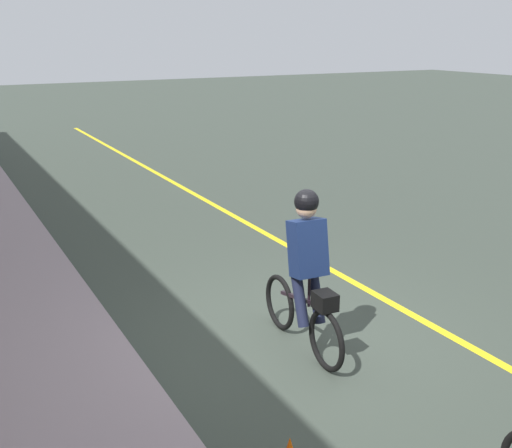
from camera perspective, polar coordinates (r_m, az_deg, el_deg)
name	(u,v)px	position (r m, az deg, el deg)	size (l,w,h in m)	color
ground_plane	(301,342)	(7.24, 4.16, -10.69)	(80.00, 80.00, 0.00)	#363F36
lane_line_centre	(410,313)	(8.13, 13.81, -7.89)	(36.00, 0.12, 0.01)	yellow
cyclist_lead	(306,273)	(6.70, 4.60, -4.50)	(1.71, 0.38, 1.83)	black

